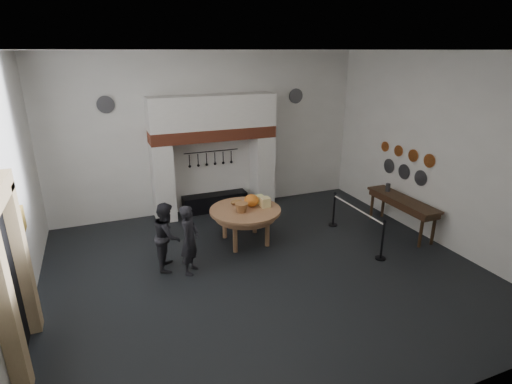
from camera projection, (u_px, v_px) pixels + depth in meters
name	position (u px, v px, depth m)	size (l,w,h in m)	color
floor	(264.00, 270.00, 8.64)	(9.00, 8.00, 0.02)	black
ceiling	(266.00, 50.00, 7.14)	(9.00, 8.00, 0.02)	silver
wall_back	(210.00, 134.00, 11.39)	(9.00, 0.02, 4.50)	white
wall_front	(407.00, 266.00, 4.39)	(9.00, 0.02, 4.50)	white
wall_left	(4.00, 201.00, 6.31)	(0.02, 8.00, 4.50)	white
wall_right	(439.00, 150.00, 9.47)	(0.02, 8.00, 4.50)	white
chimney_pier_left	(163.00, 182.00, 10.96)	(0.55, 0.70, 2.15)	silver
chimney_pier_right	(262.00, 171.00, 11.99)	(0.55, 0.70, 2.15)	silver
hearth_brick_band	(213.00, 134.00, 11.06)	(3.50, 0.72, 0.32)	#9E442B
chimney_hood	(212.00, 112.00, 10.86)	(3.50, 0.70, 0.90)	silver
iron_range	(215.00, 202.00, 11.81)	(1.90, 0.45, 0.50)	black
utensil_rail	(211.00, 151.00, 11.48)	(0.02, 0.02, 1.60)	black
door_recess	(8.00, 288.00, 5.78)	(0.04, 1.10, 2.50)	black
door_jamb_near	(6.00, 311.00, 5.18)	(0.22, 0.30, 2.60)	tan
door_jamb_far	(21.00, 261.00, 6.41)	(0.22, 0.30, 2.60)	tan
wall_plaque	(22.00, 219.00, 7.24)	(0.05, 0.34, 0.44)	gold
work_table	(245.00, 210.00, 9.66)	(1.73, 1.73, 0.07)	#AF7A52
pumpkin	(251.00, 201.00, 9.75)	(0.36, 0.36, 0.31)	orange
cheese_block_big	(265.00, 202.00, 9.74)	(0.22, 0.22, 0.24)	#F6E193
cheese_block_small	(260.00, 199.00, 10.00)	(0.18, 0.18, 0.20)	#F9F695
wicker_basket	(241.00, 208.00, 9.43)	(0.32, 0.32, 0.22)	#A8693D
bread_loaf	(237.00, 202.00, 9.89)	(0.31, 0.18, 0.13)	olive
visitor_near	(190.00, 240.00, 8.34)	(0.55, 0.36, 1.52)	black
visitor_far	(167.00, 236.00, 8.55)	(0.73, 0.57, 1.49)	black
side_table	(403.00, 200.00, 10.26)	(0.55, 2.20, 0.06)	#3B2315
pewter_jug	(388.00, 187.00, 10.74)	(0.12, 0.12, 0.22)	#47474C
copper_pan_a	(429.00, 161.00, 9.74)	(0.34, 0.34, 0.03)	#C6662D
copper_pan_b	(413.00, 156.00, 10.22)	(0.32, 0.32, 0.03)	#C6662D
copper_pan_c	(398.00, 151.00, 10.70)	(0.30, 0.30, 0.03)	#C6662D
copper_pan_d	(385.00, 147.00, 11.18)	(0.28, 0.28, 0.03)	#C6662D
pewter_plate_left	(421.00, 178.00, 10.08)	(0.40, 0.40, 0.03)	#4C4C51
pewter_plate_mid	(404.00, 172.00, 10.60)	(0.40, 0.40, 0.03)	#4C4C51
pewter_plate_right	(389.00, 166.00, 11.13)	(0.40, 0.40, 0.03)	#4C4C51
pewter_plate_back_left	(106.00, 105.00, 10.08)	(0.44, 0.44, 0.03)	#4C4C51
pewter_plate_back_right	(296.00, 96.00, 11.98)	(0.44, 0.44, 0.03)	#4C4C51
barrier_post_near	(382.00, 241.00, 8.96)	(0.05, 0.05, 0.90)	black
barrier_post_far	(334.00, 210.00, 10.71)	(0.05, 0.05, 0.90)	black
barrier_rope	(357.00, 209.00, 9.70)	(0.04, 0.04, 2.00)	silver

